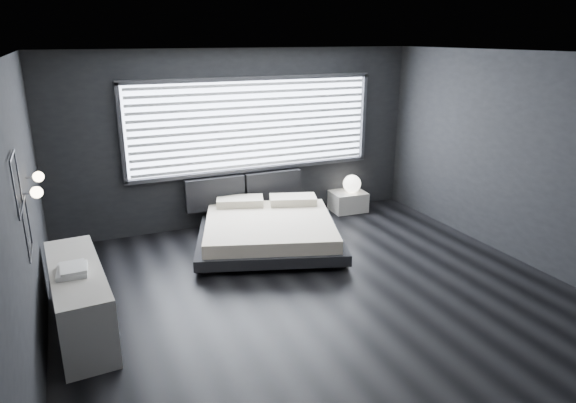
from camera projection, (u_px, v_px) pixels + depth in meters
name	position (u px, v px, depth m)	size (l,w,h in m)	color
room	(318.00, 181.00, 5.84)	(6.04, 6.00, 2.80)	black
window	(254.00, 125.00, 8.20)	(4.14, 0.09, 1.52)	white
headboard	(245.00, 190.00, 8.40)	(1.96, 0.16, 0.52)	black
sconce_near	(36.00, 192.00, 4.73)	(0.18, 0.11, 0.11)	silver
sconce_far	(38.00, 177.00, 5.25)	(0.18, 0.11, 0.11)	silver
wall_art_upper	(17.00, 184.00, 4.09)	(0.01, 0.48, 0.48)	#47474C
wall_art_lower	(27.00, 229.00, 4.46)	(0.01, 0.48, 0.48)	#47474C
bed	(269.00, 229.00, 7.58)	(2.57, 2.52, 0.53)	black
nightstand	(348.00, 201.00, 9.11)	(0.59, 0.49, 0.34)	beige
orb_lamp	(352.00, 184.00, 8.99)	(0.31, 0.31, 0.31)	white
dresser	(80.00, 299.00, 5.35)	(0.62, 1.82, 0.72)	beige
book_stack	(72.00, 270.00, 5.12)	(0.31, 0.39, 0.08)	white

